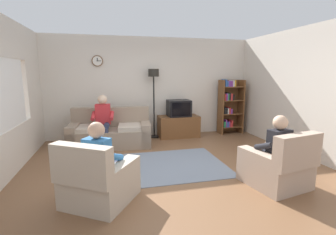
{
  "coord_description": "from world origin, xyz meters",
  "views": [
    {
      "loc": [
        -1.18,
        -4.17,
        1.75
      ],
      "look_at": [
        0.01,
        0.7,
        0.84
      ],
      "focal_mm": 26.4,
      "sensor_mm": 36.0,
      "label": 1
    }
  ],
  "objects_px": {
    "couch": "(111,133)",
    "bookshelf": "(229,105)",
    "person_in_right_armchair": "(274,147)",
    "tv": "(179,108)",
    "person_on_couch": "(103,118)",
    "floor_lamp": "(154,84)",
    "armchair_near_bookshelf": "(277,168)",
    "armchair_near_window": "(99,182)",
    "person_in_left_armchair": "(102,158)",
    "tv_stand": "(178,126)"
  },
  "relations": [
    {
      "from": "tv_stand",
      "to": "person_in_left_armchair",
      "type": "distance_m",
      "value": 3.67
    },
    {
      "from": "person_on_couch",
      "to": "person_in_right_armchair",
      "type": "bearing_deg",
      "value": -45.07
    },
    {
      "from": "bookshelf",
      "to": "armchair_near_window",
      "type": "xyz_separation_m",
      "value": [
        -3.57,
        -3.22,
        -0.53
      ]
    },
    {
      "from": "couch",
      "to": "person_in_left_armchair",
      "type": "distance_m",
      "value": 2.66
    },
    {
      "from": "armchair_near_window",
      "to": "person_on_couch",
      "type": "xyz_separation_m",
      "value": [
        0.03,
        2.61,
        0.41
      ]
    },
    {
      "from": "tv_stand",
      "to": "person_in_right_armchair",
      "type": "bearing_deg",
      "value": -78.73
    },
    {
      "from": "floor_lamp",
      "to": "person_in_left_armchair",
      "type": "xyz_separation_m",
      "value": [
        -1.32,
        -3.18,
        -0.85
      ]
    },
    {
      "from": "floor_lamp",
      "to": "person_on_couch",
      "type": "distance_m",
      "value": 1.66
    },
    {
      "from": "armchair_near_bookshelf",
      "to": "tv_stand",
      "type": "bearing_deg",
      "value": 101.27
    },
    {
      "from": "tv_stand",
      "to": "armchair_near_bookshelf",
      "type": "bearing_deg",
      "value": -78.73
    },
    {
      "from": "couch",
      "to": "person_in_right_armchair",
      "type": "bearing_deg",
      "value": -48.08
    },
    {
      "from": "person_on_couch",
      "to": "tv",
      "type": "bearing_deg",
      "value": 14.6
    },
    {
      "from": "tv",
      "to": "person_in_right_armchair",
      "type": "distance_m",
      "value": 3.24
    },
    {
      "from": "tv",
      "to": "armchair_near_bookshelf",
      "type": "height_order",
      "value": "tv"
    },
    {
      "from": "person_in_right_armchair",
      "to": "tv_stand",
      "type": "bearing_deg",
      "value": 101.27
    },
    {
      "from": "armchair_near_bookshelf",
      "to": "person_in_right_armchair",
      "type": "bearing_deg",
      "value": 101.27
    },
    {
      "from": "tv",
      "to": "bookshelf",
      "type": "height_order",
      "value": "bookshelf"
    },
    {
      "from": "couch",
      "to": "bookshelf",
      "type": "xyz_separation_m",
      "value": [
        3.38,
        0.5,
        0.51
      ]
    },
    {
      "from": "tv_stand",
      "to": "armchair_near_window",
      "type": "relative_size",
      "value": 0.94
    },
    {
      "from": "floor_lamp",
      "to": "person_in_right_armchair",
      "type": "bearing_deg",
      "value": -68.43
    },
    {
      "from": "tv_stand",
      "to": "armchair_near_bookshelf",
      "type": "height_order",
      "value": "armchair_near_bookshelf"
    },
    {
      "from": "couch",
      "to": "person_on_couch",
      "type": "xyz_separation_m",
      "value": [
        -0.17,
        -0.11,
        0.39
      ]
    },
    {
      "from": "floor_lamp",
      "to": "person_on_couch",
      "type": "relative_size",
      "value": 1.49
    },
    {
      "from": "person_in_left_armchair",
      "to": "person_in_right_armchair",
      "type": "bearing_deg",
      "value": -2.46
    },
    {
      "from": "person_on_couch",
      "to": "bookshelf",
      "type": "bearing_deg",
      "value": 9.82
    },
    {
      "from": "bookshelf",
      "to": "person_in_left_armchair",
      "type": "xyz_separation_m",
      "value": [
        -3.52,
        -3.15,
        -0.22
      ]
    },
    {
      "from": "floor_lamp",
      "to": "tv_stand",
      "type": "bearing_deg",
      "value": -8.48
    },
    {
      "from": "couch",
      "to": "floor_lamp",
      "type": "height_order",
      "value": "floor_lamp"
    },
    {
      "from": "tv",
      "to": "person_in_left_armchair",
      "type": "distance_m",
      "value": 3.64
    },
    {
      "from": "couch",
      "to": "person_on_couch",
      "type": "distance_m",
      "value": 0.43
    },
    {
      "from": "bookshelf",
      "to": "person_in_left_armchair",
      "type": "distance_m",
      "value": 4.73
    },
    {
      "from": "couch",
      "to": "bookshelf",
      "type": "bearing_deg",
      "value": 8.48
    },
    {
      "from": "bookshelf",
      "to": "person_in_right_armchair",
      "type": "distance_m",
      "value": 3.39
    },
    {
      "from": "tv",
      "to": "armchair_near_bookshelf",
      "type": "relative_size",
      "value": 0.59
    },
    {
      "from": "tv",
      "to": "person_in_right_armchair",
      "type": "height_order",
      "value": "person_in_right_armchair"
    },
    {
      "from": "person_in_left_armchair",
      "to": "floor_lamp",
      "type": "bearing_deg",
      "value": 67.52
    },
    {
      "from": "floor_lamp",
      "to": "person_in_right_armchair",
      "type": "height_order",
      "value": "floor_lamp"
    },
    {
      "from": "armchair_near_bookshelf",
      "to": "person_on_couch",
      "type": "bearing_deg",
      "value": 134.19
    },
    {
      "from": "armchair_near_window",
      "to": "armchair_near_bookshelf",
      "type": "xyz_separation_m",
      "value": [
        2.68,
        -0.12,
        0.0
      ]
    },
    {
      "from": "couch",
      "to": "armchair_near_window",
      "type": "height_order",
      "value": "same"
    },
    {
      "from": "person_in_left_armchair",
      "to": "person_on_couch",
      "type": "bearing_deg",
      "value": 90.53
    },
    {
      "from": "person_in_right_armchair",
      "to": "person_in_left_armchair",
      "type": "bearing_deg",
      "value": 177.54
    },
    {
      "from": "person_in_left_armchair",
      "to": "person_in_right_armchair",
      "type": "distance_m",
      "value": 2.62
    },
    {
      "from": "bookshelf",
      "to": "armchair_near_window",
      "type": "bearing_deg",
      "value": -137.96
    },
    {
      "from": "bookshelf",
      "to": "tv",
      "type": "bearing_deg",
      "value": -176.57
    },
    {
      "from": "couch",
      "to": "tv",
      "type": "distance_m",
      "value": 1.94
    },
    {
      "from": "bookshelf",
      "to": "person_in_left_armchair",
      "type": "bearing_deg",
      "value": -138.24
    },
    {
      "from": "armchair_near_window",
      "to": "person_in_right_armchair",
      "type": "xyz_separation_m",
      "value": [
        2.66,
        -0.04,
        0.32
      ]
    },
    {
      "from": "bookshelf",
      "to": "armchair_near_window",
      "type": "height_order",
      "value": "bookshelf"
    },
    {
      "from": "person_in_right_armchair",
      "to": "tv",
      "type": "bearing_deg",
      "value": 101.35
    }
  ]
}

